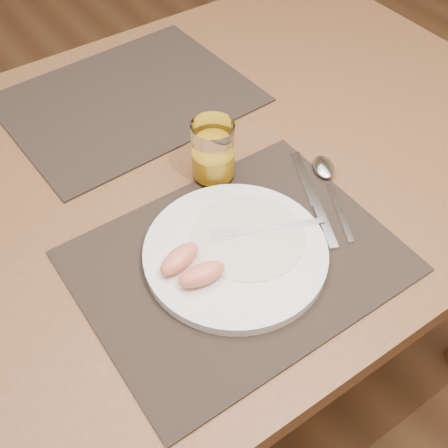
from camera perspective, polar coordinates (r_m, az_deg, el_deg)
ground at (r=1.57m, az=-3.07°, el=-14.84°), size 5.00×5.00×0.00m
table at (r=1.02m, az=-4.57°, el=2.12°), size 1.40×0.90×0.75m
placemat_near at (r=0.82m, az=1.39°, el=-3.78°), size 0.45×0.35×0.00m
placemat_far at (r=1.12m, az=-9.71°, el=12.38°), size 0.47×0.37×0.00m
plate at (r=0.82m, az=1.17°, el=-2.92°), size 0.27×0.27×0.02m
plate_dressing at (r=0.83m, az=2.47°, el=-1.18°), size 0.17×0.17×0.00m
fork at (r=0.84m, az=3.46°, el=-0.56°), size 0.17×0.09×0.00m
knife at (r=0.90m, az=9.37°, el=1.87°), size 0.10×0.21×0.01m
spoon at (r=0.95m, az=10.32°, el=5.08°), size 0.10×0.18×0.01m
juice_glass at (r=0.91m, az=-1.11°, el=7.11°), size 0.07×0.07×0.11m
grapefruit_wedges at (r=0.78m, az=-3.42°, el=-4.32°), size 0.08×0.09×0.03m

